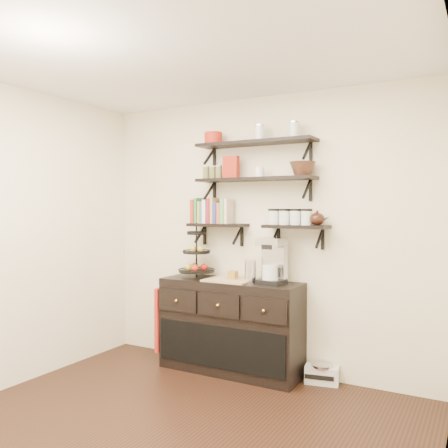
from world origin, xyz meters
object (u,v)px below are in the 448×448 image
at_px(radio, 322,374).
at_px(fruit_stand, 197,260).
at_px(sideboard, 231,326).
at_px(coffee_maker, 273,262).

bearing_deg(radio, fruit_stand, 174.64).
height_order(sideboard, fruit_stand, fruit_stand).
bearing_deg(radio, sideboard, 177.31).
distance_m(coffee_maker, radio, 1.12).
relative_size(sideboard, fruit_stand, 2.64).
height_order(sideboard, radio, sideboard).
xyz_separation_m(coffee_maker, radio, (0.45, 0.10, -1.02)).
distance_m(fruit_stand, coffee_maker, 0.82).
distance_m(sideboard, radio, 0.96).
distance_m(sideboard, fruit_stand, 0.74).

